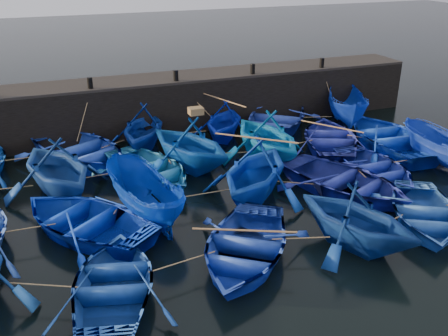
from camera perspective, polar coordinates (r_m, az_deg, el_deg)
name	(u,v)px	position (r m, az deg, el deg)	size (l,w,h in m)	color
ground	(258,223)	(16.82, 3.93, -6.32)	(120.00, 120.00, 0.00)	black
quay_wall	(172,103)	(25.48, -5.94, 7.36)	(26.00, 2.50, 2.50)	black
quay_top	(171,78)	(25.14, -6.07, 10.22)	(26.00, 2.50, 0.12)	black
bollard_1	(90,83)	(23.51, -15.06, 9.36)	(0.24, 0.24, 0.50)	black
bollard_2	(176,76)	(24.23, -5.53, 10.48)	(0.24, 0.24, 0.50)	black
bollard_3	(253,69)	(25.55, 3.29, 11.25)	(0.24, 0.24, 0.50)	black
bollard_4	(322,63)	(27.41, 11.12, 11.72)	(0.24, 0.24, 0.50)	black
boat_1	(80,150)	(22.02, -16.15, 2.02)	(4.13, 5.77, 1.20)	blue
boat_2	(143,127)	(22.78, -9.22, 4.65)	(3.46, 4.01, 2.11)	navy
boat_3	(224,120)	(23.68, 0.00, 5.46)	(3.15, 3.65, 1.92)	#0620D2
boat_4	(275,119)	(25.18, 5.90, 5.61)	(4.15, 5.80, 1.20)	#21379B
boat_5	(348,107)	(26.54, 13.95, 6.74)	(1.82, 4.83, 1.87)	#0B2C9D
boat_7	(57,166)	(19.10, -18.57, 0.23)	(3.89, 4.51, 2.37)	navy
boat_8	(149,169)	(19.80, -8.57, -0.06)	(3.44, 4.81, 1.00)	blue
boat_9	(190,143)	(20.37, -3.95, 2.91)	(3.84, 4.45, 2.34)	#053D8E
boat_10	(267,135)	(21.18, 4.93, 3.78)	(3.92, 4.54, 2.39)	#096BBF
boat_11	(330,138)	(23.21, 12.07, 3.38)	(3.61, 5.04, 1.05)	navy
boat_12	(390,136)	(23.89, 18.43, 3.44)	(4.10, 5.73, 1.19)	#0E39D2
boat_14	(86,219)	(16.55, -15.55, -5.66)	(3.66, 5.12, 1.06)	#0427AC
boat_15	(143,196)	(16.91, -9.19, -3.14)	(1.65, 4.39, 1.70)	#002A9B
boat_16	(255,170)	(17.88, 3.60, -0.18)	(3.83, 4.44, 2.34)	#0837B4
boat_17	(345,181)	(18.95, 13.70, -1.50)	(3.73, 5.21, 1.08)	navy
boat_18	(375,168)	(20.68, 16.92, 0.04)	(3.10, 4.34, 0.90)	#1A2C9F
boat_19	(443,149)	(22.55, 23.71, 1.99)	(1.57, 4.17, 1.61)	#0D2D9A
boat_21	(115,282)	(13.62, -12.34, -12.64)	(3.20, 4.48, 0.93)	navy
boat_22	(244,246)	(14.65, 2.32, -8.95)	(3.51, 4.91, 1.02)	#1C3BB4
boat_23	(357,217)	(15.53, 14.98, -5.40)	(3.48, 4.04, 2.12)	navy
boat_24	(424,212)	(17.75, 21.93, -4.72)	(3.21, 4.48, 0.93)	#2454B3
wooden_crate	(196,111)	(20.03, -3.23, 6.53)	(0.57, 0.44, 0.28)	brown
mooring_ropes	(206,150)	(20.38, -2.07, 2.03)	(17.67, 11.90, 2.10)	tan
loose_oars	(266,140)	(19.40, 4.85, 3.17)	(9.45, 11.78, 1.38)	#99724C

